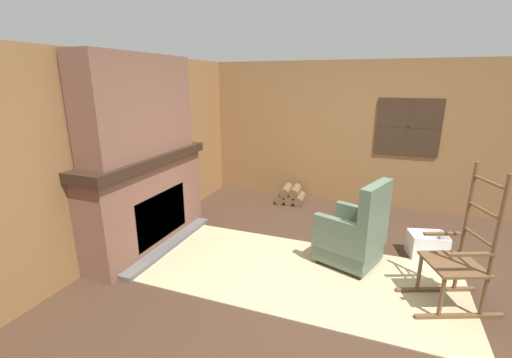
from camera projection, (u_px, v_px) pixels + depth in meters
The scene contains 12 objects.
ground_plane at pixel (329, 278), 3.68m from camera, with size 14.00×14.00×0.00m, color #3D281C.
wood_panel_wall_left at pixel (127, 153), 4.21m from camera, with size 0.06×5.63×2.36m.
wood_panel_wall_back at pixel (360, 134), 5.62m from camera, with size 5.63×0.09×2.36m.
fireplace_hearth at pixel (148, 201), 4.29m from camera, with size 0.64×1.98×1.18m.
chimney_breast at pixel (139, 106), 3.97m from camera, with size 0.37×1.66×1.16m.
area_rug at pixel (291, 272), 3.78m from camera, with size 3.54×1.54×0.01m.
armchair at pixel (354, 235), 3.85m from camera, with size 0.80×0.78×1.02m.
rocking_chair at pixel (458, 263), 3.12m from camera, with size 0.91×0.71×1.34m.
firewood_stack at pixel (291, 195), 5.92m from camera, with size 0.50×0.45×0.29m.
laundry_basket at pixel (427, 245), 4.10m from camera, with size 0.48×0.40×0.29m.
oil_lamp_vase at pixel (125, 151), 3.89m from camera, with size 0.12×0.12×0.26m.
storage_case at pixel (156, 144), 4.42m from camera, with size 0.17×0.22×0.15m.
Camera 1 is at (0.41, -3.30, 2.05)m, focal length 24.00 mm.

